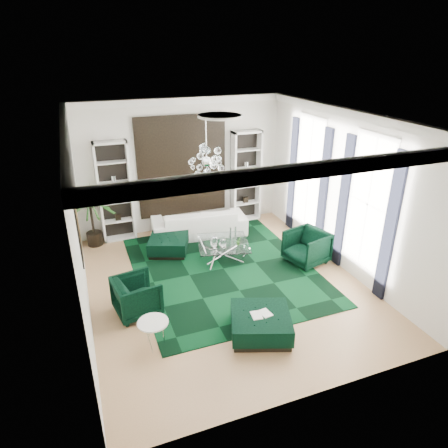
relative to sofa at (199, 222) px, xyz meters
name	(u,v)px	position (x,y,z in m)	size (l,w,h in m)	color
floor	(225,284)	(-0.25, -2.75, -0.40)	(6.00, 7.00, 0.02)	tan
ceiling	(225,116)	(-0.25, -2.75, 3.42)	(6.00, 7.00, 0.02)	white
wall_back	(182,166)	(-0.25, 0.76, 1.51)	(6.00, 0.02, 3.80)	silver
wall_front	(316,296)	(-0.25, -6.26, 1.51)	(6.00, 0.02, 3.80)	silver
wall_left	(76,229)	(-3.26, -2.75, 1.51)	(0.02, 7.00, 3.80)	silver
wall_right	(343,191)	(2.76, -2.75, 1.51)	(0.02, 7.00, 3.80)	silver
crown_molding	(225,122)	(-0.25, -2.75, 3.31)	(6.00, 7.00, 0.18)	white
ceiling_medallion	(220,116)	(-0.25, -2.45, 3.38)	(0.90, 0.90, 0.05)	white
tapestry	(182,166)	(-0.25, 0.71, 1.51)	(2.50, 0.06, 2.80)	black
shelving_left	(115,192)	(-2.20, 0.56, 1.01)	(0.90, 0.38, 2.80)	white
shelving_right	(246,177)	(1.70, 0.56, 1.01)	(0.90, 0.38, 2.80)	white
painting	(77,219)	(-3.22, -2.15, 1.46)	(0.04, 1.30, 1.60)	black
window_near	(368,204)	(2.74, -3.65, 1.51)	(0.03, 1.10, 2.90)	white
curtain_near_a	(390,229)	(2.71, -4.43, 1.26)	(0.07, 0.30, 3.25)	black
curtain_near_b	(343,203)	(2.71, -2.87, 1.26)	(0.07, 0.30, 3.25)	black
window_far	(309,174)	(2.74, -1.25, 1.51)	(0.03, 1.10, 2.90)	white
curtain_far_a	(323,192)	(2.71, -2.03, 1.26)	(0.07, 0.30, 3.25)	black
curtain_far_b	(293,175)	(2.71, -0.47, 1.26)	(0.07, 0.30, 3.25)	black
rug	(223,269)	(-0.05, -2.11, -0.38)	(4.20, 5.00, 0.02)	black
sofa	(199,222)	(0.00, 0.00, 0.00)	(2.68, 1.05, 0.78)	white
armchair_left	(137,296)	(-2.31, -3.11, 0.01)	(0.85, 0.87, 0.80)	black
armchair_right	(307,247)	(2.04, -2.52, 0.04)	(0.91, 0.94, 0.85)	black
coffee_table	(223,250)	(0.16, -1.55, -0.17)	(1.27, 1.27, 0.44)	white
ottoman_side	(169,245)	(-1.09, -0.76, -0.17)	(0.98, 0.98, 0.44)	black
ottoman_front	(260,324)	(-0.24, -4.62, -0.17)	(1.10, 1.10, 0.44)	black
book	(261,314)	(-0.24, -4.62, 0.07)	(0.39, 0.26, 0.03)	white
side_table	(154,334)	(-2.20, -4.25, -0.12)	(0.56, 0.56, 0.54)	white
palm	(90,207)	(-2.90, 0.40, 0.73)	(1.41, 1.41, 2.25)	#22591C
chandelier	(206,162)	(-0.53, -2.41, 2.46)	(0.84, 0.84, 0.76)	white
table_plant	(239,241)	(0.48, -1.82, 0.16)	(0.13, 0.10, 0.23)	#22591C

